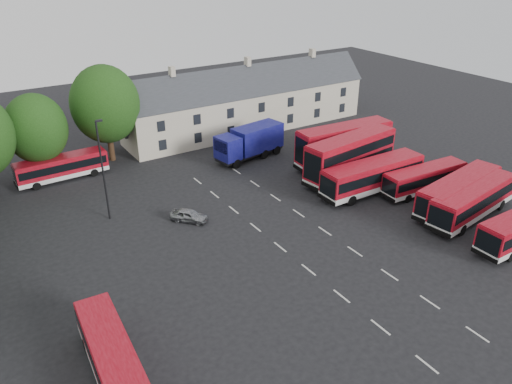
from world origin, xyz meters
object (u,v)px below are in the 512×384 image
box_truck (250,141)px  lamppost (103,168)px  bus_west (112,357)px  bus_dd_south (350,155)px  silver_car (189,215)px

box_truck → lamppost: lamppost is taller
bus_west → lamppost: bearing=-13.7°
bus_west → bus_dd_south: bearing=-62.4°
bus_dd_south → lamppost: size_ratio=1.25×
silver_car → lamppost: 8.97m
lamppost → box_truck: bearing=16.2°
bus_dd_south → lamppost: lamppost is taller
bus_west → lamppost: (5.92, 19.53, 3.55)m
bus_dd_south → silver_car: bus_dd_south is taller
silver_car → lamppost: size_ratio=0.36×
bus_dd_south → box_truck: (-6.25, 10.82, -0.61)m
bus_dd_south → bus_west: bearing=-162.7°
lamppost → silver_car: bearing=-36.4°
box_truck → lamppost: bearing=-173.0°
silver_car → box_truck: bearing=-4.3°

